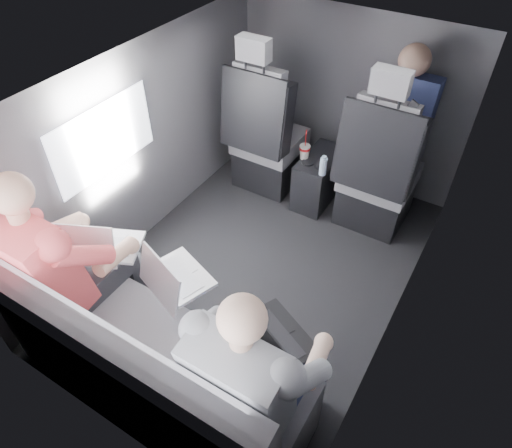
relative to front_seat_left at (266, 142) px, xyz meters
The scene contains 20 objects.
floor 1.03m from the front_seat_left, 61.81° to the right, with size 2.60×2.60×0.00m, color black.
ceiling 1.34m from the front_seat_left, 61.81° to the right, with size 2.60×2.60×0.00m, color #B2B2AD.
panel_left 0.99m from the front_seat_left, 118.19° to the right, with size 0.02×2.60×1.35m, color #56565B.
panel_right 1.61m from the front_seat_left, 31.88° to the right, with size 0.02×2.60×1.35m, color #56565B.
panel_front 0.70m from the front_seat_left, 45.65° to the left, with size 1.80×0.02×1.35m, color #56565B.
panel_back 2.20m from the front_seat_left, 78.12° to the right, with size 1.80×0.02×1.35m, color #56565B.
side_window 1.32m from the front_seat_left, 110.67° to the right, with size 0.02×0.75×0.42m, color white.
seatbelt 1.00m from the front_seat_left, 10.68° to the right, with size 0.05×0.01×0.65m, color black.
front_seat_left is the anchor object (origin of this frame).
front_seat_right 0.90m from the front_seat_left, ahead, with size 0.52×0.58×1.26m.
center_console 0.49m from the front_seat_left, ahead, with size 0.24×0.48×0.41m.
rear_bench 1.96m from the front_seat_left, 76.69° to the right, with size 1.60×0.57×0.92m.
soda_cup 0.36m from the front_seat_left, ahead, with size 0.08×0.08×0.24m.
water_bottle 0.57m from the front_seat_left, 15.24° to the right, with size 0.05×0.05×0.15m.
laptop_white 1.64m from the front_seat_left, 92.09° to the right, with size 0.40×0.43×0.25m.
laptop_silver 1.66m from the front_seat_left, 75.83° to the right, with size 0.38×0.39×0.23m.
laptop_black 1.94m from the front_seat_left, 59.25° to the right, with size 0.42×0.44×0.25m.
passenger_rear_left 1.83m from the front_seat_left, 93.35° to the right, with size 0.52×0.64×1.25m.
passenger_rear_right 2.08m from the front_seat_left, 60.65° to the right, with size 0.48×0.61×1.20m.
passenger_front_right 1.01m from the front_seat_left, 15.84° to the left, with size 0.41×0.41×0.83m.
Camera 1 is at (1.06, -1.79, 2.33)m, focal length 32.00 mm.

